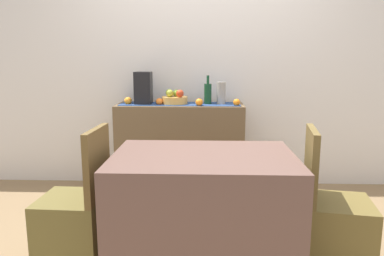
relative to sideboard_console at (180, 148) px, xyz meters
name	(u,v)px	position (x,y,z in m)	size (l,w,h in m)	color
ground_plane	(201,232)	(0.23, -0.92, -0.45)	(6.40, 6.40, 0.02)	olive
room_wall_rear	(203,55)	(0.23, 0.26, 0.91)	(6.40, 0.06, 2.70)	silver
sideboard_console	(180,148)	(0.00, 0.00, 0.00)	(1.24, 0.42, 0.88)	brown
table_runner	(180,104)	(0.00, 0.00, 0.44)	(1.17, 0.32, 0.01)	navy
fruit_bowl	(175,100)	(-0.05, 0.00, 0.48)	(0.25, 0.25, 0.07)	gold
apple_rear	(180,93)	(0.00, -0.06, 0.55)	(0.07, 0.07, 0.07)	#BE391B
apple_front	(176,93)	(-0.04, 0.02, 0.55)	(0.07, 0.07, 0.07)	#85AF3A
apple_upper	(169,93)	(-0.11, 0.04, 0.55)	(0.07, 0.07, 0.07)	#93AC32
apple_left	(170,93)	(-0.10, -0.03, 0.55)	(0.07, 0.07, 0.07)	#959E30
wine_bottle	(208,93)	(0.27, 0.00, 0.55)	(0.07, 0.07, 0.28)	#133E22
coffee_maker	(143,88)	(-0.36, 0.00, 0.60)	(0.16, 0.18, 0.32)	black
ceramic_vase	(221,93)	(0.40, 0.00, 0.55)	(0.09, 0.09, 0.22)	gray
orange_loose_end	(128,101)	(-0.51, -0.04, 0.48)	(0.07, 0.07, 0.07)	orange
orange_loose_near_bowl	(159,102)	(-0.20, -0.07, 0.47)	(0.07, 0.07, 0.07)	orange
orange_loose_mid	(199,102)	(0.19, -0.12, 0.47)	(0.07, 0.07, 0.07)	orange
orange_loose_far	(237,102)	(0.55, -0.10, 0.47)	(0.07, 0.07, 0.07)	orange
dining_table	(203,211)	(0.24, -1.41, -0.07)	(1.12, 0.79, 0.74)	brown
chair_near_window	(75,225)	(-0.58, -1.41, -0.17)	(0.41, 0.41, 0.90)	brown
chair_by_corner	(334,229)	(1.07, -1.41, -0.17)	(0.46, 0.46, 0.90)	brown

